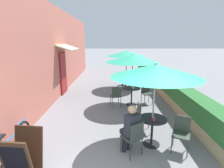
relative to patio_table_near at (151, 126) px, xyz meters
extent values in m
cube|color=#C66B5B|center=(-3.70, 5.44, 1.58)|extent=(0.24, 14.37, 4.20)
cube|color=maroon|center=(-3.54, 4.72, 0.53)|extent=(0.08, 0.96, 2.10)
cube|color=beige|center=(-3.23, 4.72, 1.83)|extent=(0.78, 1.80, 0.30)
cube|color=tan|center=(1.60, 5.34, -0.30)|extent=(0.44, 13.37, 0.45)
cube|color=#2D6B33|center=(1.60, 5.34, 0.21)|extent=(0.60, 12.70, 0.56)
cylinder|color=black|center=(0.00, 0.00, -0.51)|extent=(0.44, 0.44, 0.02)
cylinder|color=black|center=(0.00, 0.00, -0.15)|extent=(0.06, 0.06, 0.73)
cylinder|color=black|center=(0.00, 0.00, 0.21)|extent=(0.73, 0.73, 0.02)
cylinder|color=#B7B7BC|center=(0.00, 0.00, 0.52)|extent=(0.04, 0.04, 2.08)
cone|color=#2DAD84|center=(0.00, 0.00, 1.46)|extent=(2.17, 2.17, 0.31)
sphere|color=#B7B7BC|center=(0.00, 0.00, 1.62)|extent=(0.07, 0.07, 0.07)
cube|color=#384238|center=(-0.06, 0.70, -0.07)|extent=(0.43, 0.43, 0.04)
cube|color=#384238|center=(-0.24, 0.69, 0.14)|extent=(0.06, 0.38, 0.42)
cylinder|color=#384238|center=(0.14, 0.54, -0.30)|extent=(0.02, 0.02, 0.45)
cylinder|color=#384238|center=(0.11, 0.89, -0.30)|extent=(0.02, 0.02, 0.45)
cylinder|color=#384238|center=(-0.22, 0.51, -0.30)|extent=(0.02, 0.02, 0.45)
cylinder|color=#384238|center=(-0.25, 0.87, -0.30)|extent=(0.02, 0.02, 0.45)
cube|color=#384238|center=(-0.58, -0.40, -0.07)|extent=(0.56, 0.56, 0.04)
cube|color=#384238|center=(-0.47, -0.55, 0.14)|extent=(0.33, 0.24, 0.42)
cylinder|color=#384238|center=(-0.53, -0.15, -0.30)|extent=(0.02, 0.02, 0.45)
cylinder|color=#384238|center=(-0.83, -0.35, -0.30)|extent=(0.02, 0.02, 0.45)
cylinder|color=#384238|center=(-0.33, -0.45, -0.30)|extent=(0.02, 0.02, 0.45)
cylinder|color=#384238|center=(-0.62, -0.65, -0.30)|extent=(0.02, 0.02, 0.45)
cylinder|color=#23232D|center=(-0.61, -0.21, -0.29)|extent=(0.11, 0.11, 0.47)
cylinder|color=#23232D|center=(-0.75, -0.30, -0.29)|extent=(0.11, 0.11, 0.47)
cube|color=#23232D|center=(-0.63, -0.33, 0.01)|extent=(0.45, 0.47, 0.12)
cube|color=#282D38|center=(-0.57, -0.42, 0.26)|extent=(0.40, 0.37, 0.50)
sphere|color=tan|center=(-0.58, -0.40, 0.63)|extent=(0.20, 0.20, 0.20)
cube|color=#384238|center=(0.63, -0.30, -0.07)|extent=(0.53, 0.53, 0.04)
cube|color=#384238|center=(0.71, -0.13, 0.14)|extent=(0.36, 0.19, 0.42)
cylinder|color=#384238|center=(0.40, -0.39, -0.30)|extent=(0.02, 0.02, 0.45)
cylinder|color=#384238|center=(0.72, -0.54, -0.30)|extent=(0.02, 0.02, 0.45)
cylinder|color=#384238|center=(0.55, -0.06, -0.30)|extent=(0.02, 0.02, 0.45)
cylinder|color=#384238|center=(0.87, -0.22, -0.30)|extent=(0.02, 0.02, 0.45)
cylinder|color=#B73D3D|center=(0.00, -0.14, 0.27)|extent=(0.07, 0.07, 0.09)
cylinder|color=black|center=(-0.21, 2.94, -0.51)|extent=(0.44, 0.44, 0.02)
cylinder|color=black|center=(-0.21, 2.94, -0.15)|extent=(0.06, 0.06, 0.73)
cylinder|color=black|center=(-0.21, 2.94, 0.21)|extent=(0.73, 0.73, 0.02)
cylinder|color=#B7B7BC|center=(-0.21, 2.94, 0.52)|extent=(0.04, 0.04, 2.08)
cone|color=#2DAD84|center=(-0.21, 2.94, 1.46)|extent=(2.17, 2.17, 0.31)
sphere|color=#B7B7BC|center=(-0.21, 2.94, 1.62)|extent=(0.07, 0.07, 0.07)
cube|color=#384238|center=(-0.90, 2.78, -0.07)|extent=(0.48, 0.48, 0.04)
cube|color=#384238|center=(-0.85, 2.60, 0.14)|extent=(0.38, 0.12, 0.42)
cylinder|color=#384238|center=(-0.76, 3.00, -0.30)|extent=(0.02, 0.02, 0.45)
cylinder|color=#384238|center=(-1.11, 2.92, -0.30)|extent=(0.02, 0.02, 0.45)
cylinder|color=#384238|center=(-0.68, 2.65, -0.30)|extent=(0.02, 0.02, 0.45)
cylinder|color=#384238|center=(-1.03, 2.57, -0.30)|extent=(0.02, 0.02, 0.45)
cube|color=#384238|center=(0.47, 3.10, -0.07)|extent=(0.48, 0.48, 0.04)
cube|color=#384238|center=(0.43, 3.28, 0.14)|extent=(0.38, 0.12, 0.42)
cylinder|color=#384238|center=(0.34, 2.89, -0.30)|extent=(0.02, 0.02, 0.45)
cylinder|color=#384238|center=(0.69, 2.97, -0.30)|extent=(0.02, 0.02, 0.45)
cylinder|color=#384238|center=(0.26, 3.24, -0.30)|extent=(0.02, 0.02, 0.45)
cylinder|color=#384238|center=(0.61, 3.32, -0.30)|extent=(0.02, 0.02, 0.45)
cylinder|color=white|center=(-0.16, 2.80, 0.27)|extent=(0.07, 0.07, 0.09)
cylinder|color=black|center=(-0.23, 5.71, -0.51)|extent=(0.44, 0.44, 0.02)
cylinder|color=black|center=(-0.23, 5.71, -0.15)|extent=(0.06, 0.06, 0.73)
cylinder|color=black|center=(-0.23, 5.71, 0.21)|extent=(0.73, 0.73, 0.02)
cylinder|color=#B7B7BC|center=(-0.23, 5.71, 0.52)|extent=(0.04, 0.04, 2.08)
cone|color=#2DAD84|center=(-0.23, 5.71, 1.46)|extent=(2.17, 2.17, 0.31)
sphere|color=#B7B7BC|center=(-0.23, 5.71, 1.62)|extent=(0.07, 0.07, 0.07)
cube|color=#384238|center=(-0.15, 6.41, -0.07)|extent=(0.44, 0.44, 0.04)
cube|color=#384238|center=(-0.33, 6.43, 0.14)|extent=(0.07, 0.38, 0.42)
cylinder|color=#384238|center=(0.01, 6.21, -0.30)|extent=(0.02, 0.02, 0.45)
cylinder|color=#384238|center=(0.05, 6.57, -0.30)|extent=(0.02, 0.02, 0.45)
cylinder|color=#384238|center=(-0.35, 6.25, -0.30)|extent=(0.02, 0.02, 0.45)
cylinder|color=#384238|center=(-0.31, 6.61, -0.30)|extent=(0.02, 0.02, 0.45)
cube|color=#384238|center=(-0.31, 5.01, -0.07)|extent=(0.44, 0.44, 0.04)
cube|color=#384238|center=(-0.12, 4.99, 0.14)|extent=(0.07, 0.38, 0.42)
cylinder|color=#384238|center=(-0.47, 5.21, -0.30)|extent=(0.02, 0.02, 0.45)
cylinder|color=#384238|center=(-0.51, 4.85, -0.30)|extent=(0.02, 0.02, 0.45)
cylinder|color=#384238|center=(-0.11, 5.17, -0.30)|extent=(0.02, 0.02, 0.45)
cylinder|color=#384238|center=(-0.15, 4.81, -0.30)|extent=(0.02, 0.02, 0.45)
cylinder|color=white|center=(-0.08, 5.66, 0.27)|extent=(0.07, 0.07, 0.09)
torus|color=black|center=(-3.34, -0.02, -0.20)|extent=(0.08, 0.65, 0.65)
cylinder|color=#236BA8|center=(-3.35, -0.56, -0.02)|extent=(0.07, 0.84, 0.04)
cylinder|color=#236BA8|center=(-3.36, -0.75, -0.18)|extent=(0.06, 0.62, 0.41)
cylinder|color=#236BA8|center=(-3.36, -0.86, 0.08)|extent=(0.04, 0.04, 0.23)
cylinder|color=#236BA8|center=(-3.34, -0.06, 0.15)|extent=(0.04, 0.46, 0.03)
cube|color=#422819|center=(-2.74, -0.97, -0.02)|extent=(0.61, 0.29, 0.99)
cube|color=black|center=(-2.74, -0.95, 0.00)|extent=(0.49, 0.21, 0.75)
cube|color=#422819|center=(-2.78, -1.37, -0.02)|extent=(0.61, 0.29, 0.99)
cube|color=black|center=(-2.78, -1.39, 0.00)|extent=(0.49, 0.21, 0.75)
camera|label=1|loc=(-1.04, -4.10, 2.14)|focal=28.00mm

